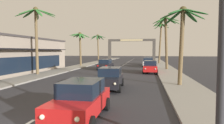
{
  "coord_description": "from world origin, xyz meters",
  "views": [
    {
      "loc": [
        4.78,
        -5.8,
        2.99
      ],
      "look_at": [
        2.36,
        8.0,
        2.2
      ],
      "focal_mm": 31.62,
      "sensor_mm": 36.0,
      "label": 1
    }
  ],
  "objects_px": {
    "palm_left_third": "(80,41)",
    "sedan_oncoming_far": "(105,64)",
    "palm_left_farthest": "(98,41)",
    "town_gateway_arch": "(131,46)",
    "sedan_lead_at_stop_bar": "(81,99)",
    "sedan_third_in_queue": "(110,78)",
    "sedan_parked_mid_kerb": "(149,61)",
    "palm_right_third": "(166,31)",
    "palm_right_second": "(183,28)",
    "sedan_parked_far_kerb": "(150,67)",
    "palm_right_farthest": "(161,36)",
    "sedan_parked_nearest_kerb": "(148,62)",
    "palm_left_second": "(36,25)"
  },
  "relations": [
    {
      "from": "palm_left_third",
      "to": "sedan_oncoming_far",
      "type": "bearing_deg",
      "value": -43.76
    },
    {
      "from": "palm_left_farthest",
      "to": "town_gateway_arch",
      "type": "height_order",
      "value": "palm_left_farthest"
    },
    {
      "from": "sedan_oncoming_far",
      "to": "town_gateway_arch",
      "type": "height_order",
      "value": "town_gateway_arch"
    },
    {
      "from": "sedan_lead_at_stop_bar",
      "to": "sedan_third_in_queue",
      "type": "distance_m",
      "value": 7.01
    },
    {
      "from": "sedan_parked_mid_kerb",
      "to": "sedan_third_in_queue",
      "type": "bearing_deg",
      "value": -96.73
    },
    {
      "from": "palm_right_third",
      "to": "town_gateway_arch",
      "type": "bearing_deg",
      "value": 103.75
    },
    {
      "from": "sedan_oncoming_far",
      "to": "palm_right_second",
      "type": "relative_size",
      "value": 0.67
    },
    {
      "from": "sedan_parked_far_kerb",
      "to": "palm_right_farthest",
      "type": "bearing_deg",
      "value": 82.19
    },
    {
      "from": "sedan_parked_mid_kerb",
      "to": "palm_left_farthest",
      "type": "relative_size",
      "value": 0.61
    },
    {
      "from": "palm_right_second",
      "to": "palm_right_third",
      "type": "distance_m",
      "value": 14.72
    },
    {
      "from": "sedan_third_in_queue",
      "to": "sedan_parked_far_kerb",
      "type": "height_order",
      "value": "same"
    },
    {
      "from": "sedan_lead_at_stop_bar",
      "to": "palm_right_farthest",
      "type": "bearing_deg",
      "value": 81.1
    },
    {
      "from": "sedan_parked_far_kerb",
      "to": "palm_left_farthest",
      "type": "relative_size",
      "value": 0.61
    },
    {
      "from": "sedan_parked_nearest_kerb",
      "to": "palm_left_farthest",
      "type": "xyz_separation_m",
      "value": [
        -13.0,
        13.14,
        4.65
      ]
    },
    {
      "from": "sedan_lead_at_stop_bar",
      "to": "sedan_oncoming_far",
      "type": "xyz_separation_m",
      "value": [
        -3.58,
        22.31,
        0.0
      ]
    },
    {
      "from": "sedan_lead_at_stop_bar",
      "to": "palm_right_farthest",
      "type": "xyz_separation_m",
      "value": [
        6.01,
        38.37,
        5.44
      ]
    },
    {
      "from": "sedan_lead_at_stop_bar",
      "to": "palm_left_third",
      "type": "relative_size",
      "value": 0.67
    },
    {
      "from": "sedan_lead_at_stop_bar",
      "to": "palm_left_third",
      "type": "xyz_separation_m",
      "value": [
        -9.83,
        28.3,
        4.01
      ]
    },
    {
      "from": "palm_left_third",
      "to": "palm_right_farthest",
      "type": "distance_m",
      "value": 18.82
    },
    {
      "from": "palm_left_second",
      "to": "palm_right_farthest",
      "type": "bearing_deg",
      "value": 55.9
    },
    {
      "from": "sedan_lead_at_stop_bar",
      "to": "sedan_parked_nearest_kerb",
      "type": "relative_size",
      "value": 0.99
    },
    {
      "from": "palm_left_farthest",
      "to": "town_gateway_arch",
      "type": "relative_size",
      "value": 0.49
    },
    {
      "from": "sedan_parked_far_kerb",
      "to": "town_gateway_arch",
      "type": "xyz_separation_m",
      "value": [
        -5.29,
        36.4,
        3.57
      ]
    },
    {
      "from": "sedan_parked_far_kerb",
      "to": "palm_left_second",
      "type": "distance_m",
      "value": 15.55
    },
    {
      "from": "palm_left_third",
      "to": "town_gateway_arch",
      "type": "relative_size",
      "value": 0.44
    },
    {
      "from": "palm_left_second",
      "to": "palm_right_second",
      "type": "xyz_separation_m",
      "value": [
        16.25,
        -4.99,
        -1.17
      ]
    },
    {
      "from": "sedan_oncoming_far",
      "to": "sedan_parked_far_kerb",
      "type": "distance_m",
      "value": 7.72
    },
    {
      "from": "sedan_parked_nearest_kerb",
      "to": "sedan_parked_mid_kerb",
      "type": "relative_size",
      "value": 1.0
    },
    {
      "from": "palm_left_third",
      "to": "palm_right_third",
      "type": "xyz_separation_m",
      "value": [
        15.6,
        -4.59,
        1.18
      ]
    },
    {
      "from": "sedan_parked_far_kerb",
      "to": "palm_left_third",
      "type": "bearing_deg",
      "value": 144.37
    },
    {
      "from": "sedan_third_in_queue",
      "to": "sedan_parked_mid_kerb",
      "type": "relative_size",
      "value": 1.0
    },
    {
      "from": "palm_left_farthest",
      "to": "palm_right_third",
      "type": "height_order",
      "value": "palm_right_third"
    },
    {
      "from": "sedan_third_in_queue",
      "to": "palm_left_third",
      "type": "bearing_deg",
      "value": 114.79
    },
    {
      "from": "sedan_third_in_queue",
      "to": "palm_right_farthest",
      "type": "height_order",
      "value": "palm_right_farthest"
    },
    {
      "from": "sedan_lead_at_stop_bar",
      "to": "sedan_parked_far_kerb",
      "type": "distance_m",
      "value": 19.16
    },
    {
      "from": "sedan_oncoming_far",
      "to": "palm_left_farthest",
      "type": "distance_m",
      "value": 21.79
    },
    {
      "from": "sedan_lead_at_stop_bar",
      "to": "sedan_parked_far_kerb",
      "type": "bearing_deg",
      "value": 79.98
    },
    {
      "from": "palm_left_third",
      "to": "sedan_parked_mid_kerb",
      "type": "bearing_deg",
      "value": 27.0
    },
    {
      "from": "palm_left_farthest",
      "to": "palm_right_second",
      "type": "distance_m",
      "value": 37.09
    },
    {
      "from": "palm_left_second",
      "to": "palm_left_farthest",
      "type": "distance_m",
      "value": 28.64
    },
    {
      "from": "palm_left_farthest",
      "to": "palm_right_third",
      "type": "xyz_separation_m",
      "value": [
        15.65,
        -18.94,
        0.53
      ]
    },
    {
      "from": "palm_right_farthest",
      "to": "sedan_oncoming_far",
      "type": "bearing_deg",
      "value": -120.84
    },
    {
      "from": "sedan_lead_at_stop_bar",
      "to": "town_gateway_arch",
      "type": "bearing_deg",
      "value": 92.03
    },
    {
      "from": "sedan_lead_at_stop_bar",
      "to": "palm_right_third",
      "type": "bearing_deg",
      "value": 76.32
    },
    {
      "from": "sedan_oncoming_far",
      "to": "palm_left_third",
      "type": "height_order",
      "value": "palm_left_third"
    },
    {
      "from": "sedan_parked_far_kerb",
      "to": "palm_right_third",
      "type": "distance_m",
      "value": 7.5
    },
    {
      "from": "palm_right_third",
      "to": "palm_right_farthest",
      "type": "xyz_separation_m",
      "value": [
        0.24,
        14.66,
        0.26
      ]
    },
    {
      "from": "sedan_parked_nearest_kerb",
      "to": "palm_right_farthest",
      "type": "relative_size",
      "value": 0.48
    },
    {
      "from": "palm_left_second",
      "to": "palm_left_third",
      "type": "xyz_separation_m",
      "value": [
        0.64,
        14.28,
        -1.24
      ]
    },
    {
      "from": "sedan_oncoming_far",
      "to": "palm_left_farthest",
      "type": "height_order",
      "value": "palm_left_farthest"
    }
  ]
}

